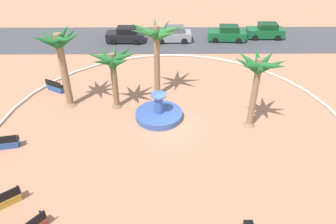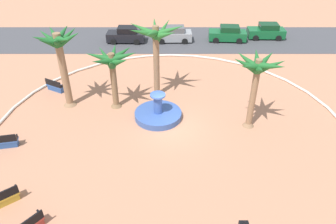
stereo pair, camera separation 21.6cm
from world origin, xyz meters
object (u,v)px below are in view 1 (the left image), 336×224
object	(u,v)px
fountain	(159,114)
palm_tree_mid_plaza	(113,65)
palm_tree_far_side	(258,72)
bench_southeast	(6,143)
parked_car_leftmost	(126,35)
parked_car_second	(173,34)
bench_west	(56,87)
parked_car_third	(227,34)
parked_car_rightmost	(266,31)
palm_tree_near_fountain	(60,51)
palm_tree_by_curb	(156,42)
bench_southwest	(5,200)

from	to	relation	value
fountain	palm_tree_mid_plaza	world-z (taller)	palm_tree_mid_plaza
palm_tree_far_side	bench_southeast	world-z (taller)	palm_tree_far_side
palm_tree_far_side	fountain	bearing A→B (deg)	170.95
parked_car_leftmost	parked_car_second	world-z (taller)	same
palm_tree_mid_plaza	bench_west	size ratio (longest dim) A/B	2.75
palm_tree_far_side	parked_car_third	xyz separation A→B (m)	(0.98, 15.85, -3.29)
parked_car_rightmost	parked_car_third	bearing A→B (deg)	-169.96
palm_tree_near_fountain	parked_car_third	world-z (taller)	palm_tree_near_fountain
palm_tree_by_curb	parked_car_second	bearing A→B (deg)	82.81
bench_southeast	parked_car_leftmost	xyz separation A→B (m)	(5.68, 17.77, 0.43)
palm_tree_mid_plaza	parked_car_rightmost	xyz separation A→B (m)	(14.76, 14.13, -2.66)
parked_car_second	palm_tree_by_curb	bearing A→B (deg)	-97.19
fountain	parked_car_rightmost	distance (m)	19.49
bench_west	parked_car_third	size ratio (longest dim) A/B	0.40
palm_tree_mid_plaza	palm_tree_far_side	distance (m)	9.72
bench_southwest	parked_car_second	xyz separation A→B (m)	(8.94, 22.47, 0.43)
palm_tree_by_curb	parked_car_rightmost	xyz separation A→B (m)	(11.78, 12.44, -3.66)
bench_southwest	parked_car_rightmost	distance (m)	30.34
palm_tree_mid_plaza	parked_car_rightmost	bearing A→B (deg)	43.75
fountain	bench_southeast	world-z (taller)	fountain
parked_car_leftmost	parked_car_second	distance (m)	5.10
palm_tree_near_fountain	palm_tree_far_side	distance (m)	13.21
parked_car_leftmost	parked_car_third	bearing A→B (deg)	1.73
palm_tree_mid_plaza	parked_car_third	world-z (taller)	palm_tree_mid_plaza
parked_car_second	bench_southeast	bearing A→B (deg)	-121.03
bench_southeast	parked_car_rightmost	size ratio (longest dim) A/B	0.41
palm_tree_by_curb	bench_west	bearing A→B (deg)	175.32
palm_tree_mid_plaza	parked_car_rightmost	distance (m)	20.61
bench_west	parked_car_third	distance (m)	19.09
palm_tree_far_side	bench_west	distance (m)	15.86
bench_southeast	parked_car_second	distance (m)	20.92
parked_car_second	parked_car_rightmost	world-z (taller)	same
parked_car_leftmost	parked_car_third	xyz separation A→B (m)	(11.02, 0.33, 0.00)
fountain	palm_tree_far_side	xyz separation A→B (m)	(6.22, -0.99, 3.77)
parked_car_leftmost	parked_car_rightmost	world-z (taller)	same
parked_car_leftmost	parked_car_second	bearing A→B (deg)	1.76
bench_southeast	palm_tree_far_side	bearing A→B (deg)	8.14
palm_tree_far_side	bench_southeast	bearing A→B (deg)	-171.86
fountain	parked_car_rightmost	world-z (taller)	fountain
palm_tree_mid_plaza	palm_tree_far_side	bearing A→B (deg)	-14.95
palm_tree_by_curb	parked_car_rightmost	distance (m)	17.52
bench_west	fountain	bearing A→B (deg)	-24.74
palm_tree_far_side	parked_car_rightmost	size ratio (longest dim) A/B	1.29
palm_tree_by_curb	bench_southeast	xyz separation A→B (m)	(-9.34, -6.44, -4.10)
parked_car_third	parked_car_rightmost	bearing A→B (deg)	10.04
bench_west	parked_car_third	xyz separation A→B (m)	(15.61, 10.99, 0.43)
palm_tree_near_fountain	parked_car_leftmost	bearing A→B (deg)	77.30
parked_car_rightmost	bench_southwest	bearing A→B (deg)	-129.46
palm_tree_mid_plaza	parked_car_leftmost	distance (m)	13.30
bench_west	bench_southeast	xyz separation A→B (m)	(-1.10, -7.11, 0.00)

